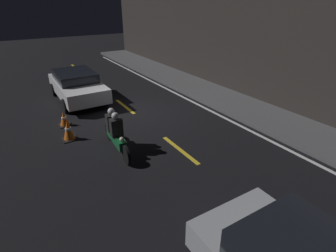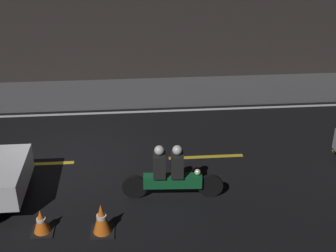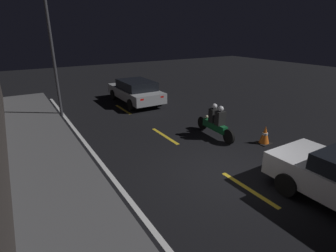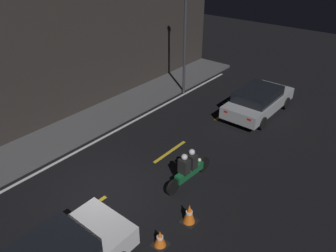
{
  "view_description": "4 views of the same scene",
  "coord_description": "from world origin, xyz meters",
  "px_view_note": "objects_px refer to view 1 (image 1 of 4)",
  "views": [
    {
      "loc": [
        9.53,
        -4.19,
        4.42
      ],
      "look_at": [
        3.02,
        -0.17,
        0.71
      ],
      "focal_mm": 28.0,
      "sensor_mm": 36.0,
      "label": 1
    },
    {
      "loc": [
        1.59,
        -10.68,
        6.39
      ],
      "look_at": [
        2.43,
        -0.58,
        1.27
      ],
      "focal_mm": 50.0,
      "sensor_mm": 36.0,
      "label": 2
    },
    {
      "loc": [
        -5.1,
        5.11,
        4.12
      ],
      "look_at": [
        2.72,
        0.32,
        0.75
      ],
      "focal_mm": 28.0,
      "sensor_mm": 36.0,
      "label": 3
    },
    {
      "loc": [
        -5.23,
        -7.03,
        7.68
      ],
      "look_at": [
        3.4,
        0.03,
        1.26
      ],
      "focal_mm": 35.0,
      "sensor_mm": 36.0,
      "label": 4
    }
  ],
  "objects_px": {
    "motorcycle": "(115,132)",
    "traffic_cone_near": "(64,119)",
    "traffic_cone_mid": "(68,130)",
    "sedan_white": "(77,85)"
  },
  "relations": [
    {
      "from": "motorcycle",
      "to": "traffic_cone_near",
      "type": "distance_m",
      "value": 2.97
    },
    {
      "from": "traffic_cone_mid",
      "to": "sedan_white",
      "type": "bearing_deg",
      "value": 160.95
    },
    {
      "from": "sedan_white",
      "to": "traffic_cone_near",
      "type": "relative_size",
      "value": 7.64
    },
    {
      "from": "motorcycle",
      "to": "traffic_cone_mid",
      "type": "bearing_deg",
      "value": -139.37
    },
    {
      "from": "motorcycle",
      "to": "traffic_cone_mid",
      "type": "distance_m",
      "value": 1.92
    },
    {
      "from": "traffic_cone_near",
      "to": "traffic_cone_mid",
      "type": "bearing_deg",
      "value": -5.25
    },
    {
      "from": "sedan_white",
      "to": "motorcycle",
      "type": "distance_m",
      "value": 5.44
    },
    {
      "from": "traffic_cone_near",
      "to": "traffic_cone_mid",
      "type": "relative_size",
      "value": 0.79
    },
    {
      "from": "traffic_cone_near",
      "to": "motorcycle",
      "type": "bearing_deg",
      "value": 20.52
    },
    {
      "from": "sedan_white",
      "to": "motorcycle",
      "type": "relative_size",
      "value": 1.83
    }
  ]
}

